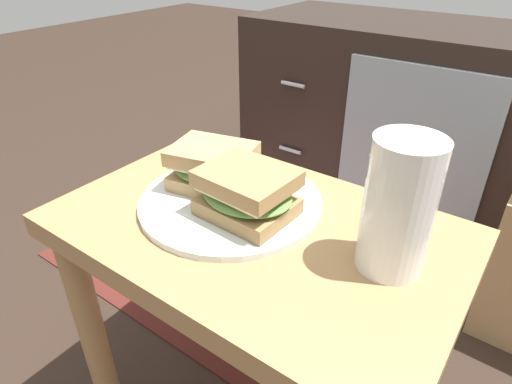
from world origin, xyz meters
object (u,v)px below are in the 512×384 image
Objects in this scene: tv_cabinet at (398,117)px; plate at (231,201)px; sandwich_front at (213,167)px; beer_glass at (398,209)px; sandwich_back at (248,192)px.

tv_cabinet is 3.58× the size of plate.
tv_cabinet is 6.65× the size of sandwich_front.
tv_cabinet is 1.00m from beer_glass.
plate is at bearing 162.21° from sandwich_back.
beer_glass is (0.30, -0.92, 0.25)m from tv_cabinet.
sandwich_back is at bearing -17.79° from sandwich_front.
beer_glass is (0.24, 0.01, 0.08)m from plate.
beer_glass is (0.28, -0.01, 0.04)m from sandwich_front.
beer_glass is at bearing -72.07° from tv_cabinet.
tv_cabinet is 7.20× the size of sandwich_back.
sandwich_front is at bearing -88.94° from tv_cabinet.
beer_glass reaches higher than tv_cabinet.
sandwich_back is (0.09, -0.03, 0.00)m from sandwich_front.
plate is 1.86× the size of sandwich_front.
plate is at bearing -178.34° from beer_glass.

